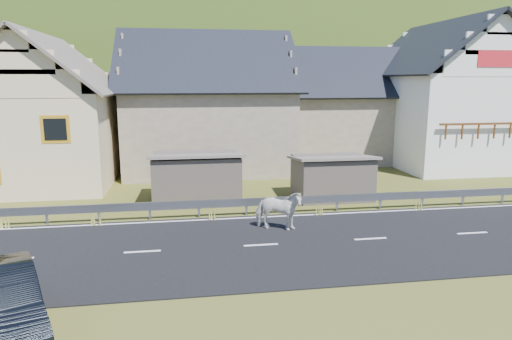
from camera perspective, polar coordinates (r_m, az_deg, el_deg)
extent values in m
plane|color=#464A15|center=(16.00, 0.61, -9.49)|extent=(160.00, 160.00, 0.00)
cube|color=black|center=(15.99, 0.61, -9.42)|extent=(60.00, 7.00, 0.04)
cube|color=silver|center=(15.98, 0.61, -9.34)|extent=(60.00, 6.60, 0.01)
cube|color=#93969B|center=(19.28, -1.21, -4.04)|extent=(28.00, 0.08, 0.34)
cube|color=#93969B|center=(19.97, -24.70, -5.24)|extent=(0.10, 0.06, 0.70)
cube|color=#93969B|center=(19.52, -19.02, -5.19)|extent=(0.10, 0.06, 0.70)
cube|color=#93969B|center=(19.26, -13.14, -5.07)|extent=(0.10, 0.06, 0.70)
cube|color=#93969B|center=(19.21, -7.16, -4.91)|extent=(0.10, 0.06, 0.70)
cube|color=#93969B|center=(19.36, -1.22, -4.69)|extent=(0.10, 0.06, 0.70)
cube|color=#93969B|center=(19.72, 4.57, -4.42)|extent=(0.10, 0.06, 0.70)
cube|color=#93969B|center=(20.27, 10.09, -4.13)|extent=(0.10, 0.06, 0.70)
cube|color=#93969B|center=(21.00, 15.27, -3.82)|extent=(0.10, 0.06, 0.70)
cube|color=#93969B|center=(21.88, 20.06, -3.51)|extent=(0.10, 0.06, 0.70)
cube|color=#93969B|center=(22.91, 24.45, -3.20)|extent=(0.10, 0.06, 0.70)
cube|color=#93969B|center=(24.06, 28.44, -2.90)|extent=(0.10, 0.06, 0.70)
cube|color=#62564B|center=(21.74, -7.46, -0.97)|extent=(4.30, 3.30, 2.40)
cube|color=#62564B|center=(22.39, 9.45, -0.93)|extent=(3.80, 2.90, 2.20)
cube|color=beige|center=(27.96, -24.52, 3.74)|extent=(7.00, 9.00, 5.00)
cube|color=#BF871A|center=(23.13, -23.79, 4.68)|extent=(1.30, 0.12, 1.30)
cube|color=tan|center=(29.82, -28.18, 11.67)|extent=(0.70, 0.70, 2.40)
cube|color=tan|center=(29.96, -6.08, 5.12)|extent=(10.00, 9.00, 5.00)
cube|color=tan|center=(33.94, 10.93, 5.36)|extent=(9.00, 8.00, 4.60)
cube|color=white|center=(33.76, 22.40, 5.88)|extent=(8.00, 10.00, 6.00)
cube|color=red|center=(29.50, 28.11, 12.17)|extent=(2.60, 0.06, 0.90)
cube|color=#5D3412|center=(29.40, 27.71, 5.16)|extent=(6.80, 0.12, 0.12)
ellipsoid|color=#243E0F|center=(196.58, -6.72, 3.67)|extent=(440.00, 280.00, 260.00)
imported|color=silver|center=(17.31, 2.80, -5.03)|extent=(1.47, 2.02, 1.55)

